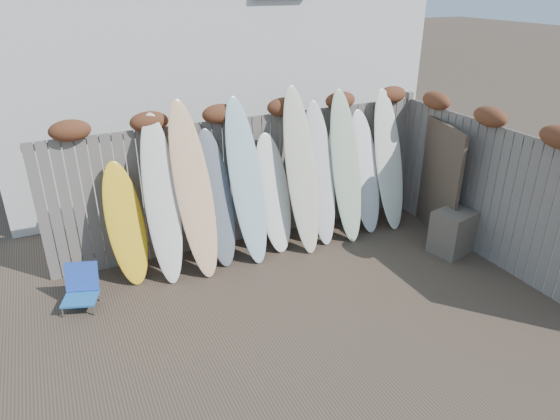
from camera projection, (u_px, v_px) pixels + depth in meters
name	position (u px, v px, depth m)	size (l,w,h in m)	color
ground	(321.00, 320.00, 6.20)	(80.00, 80.00, 0.00)	#493A2D
back_fence	(250.00, 169.00, 7.68)	(6.05, 0.28, 2.24)	slate
right_fence	(499.00, 188.00, 7.08)	(0.28, 4.40, 2.24)	slate
house	(193.00, 12.00, 10.36)	(8.50, 5.50, 6.33)	silver
beach_chair	(81.00, 288.00, 6.38)	(0.54, 0.55, 0.55)	#2268AE
wooden_crate	(452.00, 232.00, 7.61)	(0.57, 0.48, 0.67)	#726355
lattice_panel	(439.00, 181.00, 7.96)	(0.05, 1.22, 1.84)	#362A21
surfboard_0	(126.00, 224.00, 6.75)	(0.51, 0.07, 1.73)	yellow
surfboard_1	(162.00, 200.00, 6.75)	(0.47, 0.07, 2.35)	white
surfboard_2	(194.00, 191.00, 6.85)	(0.52, 0.07, 2.51)	#F8D796
surfboard_3	(216.00, 199.00, 7.16)	(0.48, 0.07, 2.03)	slate
surfboard_4	(246.00, 182.00, 7.20)	(0.50, 0.07, 2.46)	#A0C5D1
surfboard_5	(273.00, 194.00, 7.55)	(0.52, 0.07, 1.85)	white
surfboard_6	(301.00, 171.00, 7.48)	(0.49, 0.07, 2.55)	beige
surfboard_7	(320.00, 174.00, 7.75)	(0.46, 0.07, 2.27)	silver
surfboard_8	(346.00, 167.00, 7.83)	(0.48, 0.07, 2.42)	#B0C9A6
surfboard_9	(365.00, 172.00, 8.14)	(0.52, 0.07, 2.04)	white
surfboard_10	(389.00, 160.00, 8.22)	(0.50, 0.07, 2.34)	white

